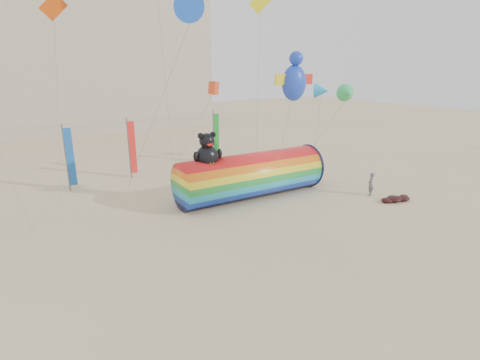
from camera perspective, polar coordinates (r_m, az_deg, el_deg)
ground at (r=23.01m, az=0.92°, el=-6.84°), size 160.00×160.00×0.00m
windsock_assembly at (r=27.40m, az=1.73°, el=0.89°), size 11.33×3.45×5.22m
kite_handler at (r=29.58m, az=19.30°, el=-0.58°), size 0.77×0.69×1.77m
fabric_bundle at (r=29.21m, az=22.66°, el=-2.63°), size 2.62×1.35×0.41m
festival_banners at (r=33.88m, az=-14.20°, el=5.02°), size 14.56×2.33×5.20m
flying_kites at (r=27.12m, az=-4.38°, el=23.49°), size 27.64×10.91×9.50m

